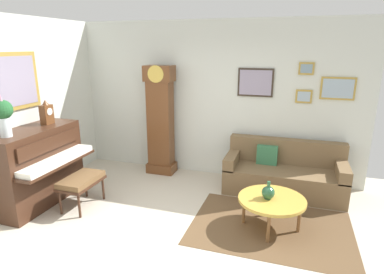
{
  "coord_description": "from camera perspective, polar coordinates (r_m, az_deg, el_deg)",
  "views": [
    {
      "loc": [
        1.42,
        -3.26,
        2.36
      ],
      "look_at": [
        -0.02,
        1.2,
        1.02
      ],
      "focal_mm": 30.09,
      "sensor_mm": 36.0,
      "label": 1
    }
  ],
  "objects": [
    {
      "name": "ground_plane",
      "position": [
        4.29,
        -4.89,
        -18.27
      ],
      "size": [
        6.4,
        6.0,
        0.1
      ],
      "primitive_type": "cube",
      "color": "beige"
    },
    {
      "name": "wall_back",
      "position": [
        5.91,
        3.98,
        6.58
      ],
      "size": [
        5.3,
        0.13,
        2.8
      ],
      "color": "silver",
      "rests_on": "ground_plane"
    },
    {
      "name": "area_rug",
      "position": [
        4.61,
        13.74,
        -15.28
      ],
      "size": [
        2.1,
        1.5,
        0.01
      ],
      "primitive_type": "cube",
      "color": "brown",
      "rests_on": "ground_plane"
    },
    {
      "name": "piano",
      "position": [
        5.43,
        -25.81,
        -4.65
      ],
      "size": [
        0.87,
        1.44,
        1.18
      ],
      "color": "#3D2316",
      "rests_on": "ground_plane"
    },
    {
      "name": "piano_bench",
      "position": [
        5.11,
        -19.02,
        -7.47
      ],
      "size": [
        0.42,
        0.7,
        0.48
      ],
      "color": "#3D2316",
      "rests_on": "ground_plane"
    },
    {
      "name": "grandfather_clock",
      "position": [
        6.01,
        -5.6,
        2.43
      ],
      "size": [
        0.52,
        0.34,
        2.03
      ],
      "color": "brown",
      "rests_on": "ground_plane"
    },
    {
      "name": "couch",
      "position": [
        5.58,
        15.95,
        -6.24
      ],
      "size": [
        1.9,
        0.8,
        0.84
      ],
      "color": "brown",
      "rests_on": "ground_plane"
    },
    {
      "name": "coffee_table",
      "position": [
        4.43,
        13.96,
        -10.85
      ],
      "size": [
        0.88,
        0.88,
        0.43
      ],
      "color": "gold",
      "rests_on": "ground_plane"
    },
    {
      "name": "mantel_clock",
      "position": [
        5.47,
        -24.36,
        3.87
      ],
      "size": [
        0.13,
        0.18,
        0.38
      ],
      "color": "brown",
      "rests_on": "piano"
    },
    {
      "name": "flower_vase",
      "position": [
        4.92,
        -30.5,
        3.57
      ],
      "size": [
        0.26,
        0.26,
        0.58
      ],
      "color": "silver",
      "rests_on": "piano"
    },
    {
      "name": "green_jug",
      "position": [
        4.36,
        13.35,
        -9.53
      ],
      "size": [
        0.17,
        0.17,
        0.24
      ],
      "color": "#234C33",
      "rests_on": "coffee_table"
    }
  ]
}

